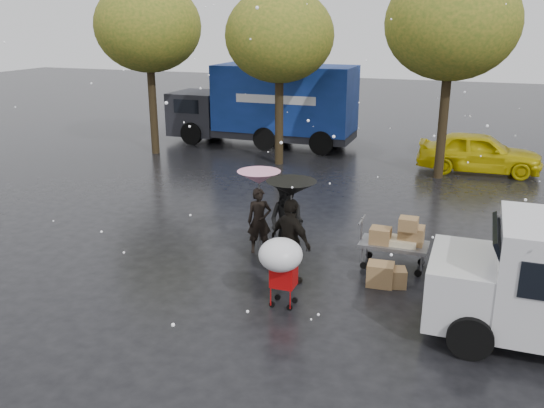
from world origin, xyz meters
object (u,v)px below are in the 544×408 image
(person_pink, at_px, (259,221))
(yellow_taxi, at_px, (479,152))
(person_black, at_px, (291,242))
(shopping_cart, at_px, (281,258))
(blue_truck, at_px, (267,105))
(vendor_cart, at_px, (398,238))

(person_pink, distance_m, yellow_taxi, 10.96)
(person_black, height_order, yellow_taxi, person_black)
(person_black, bearing_deg, yellow_taxi, -80.09)
(shopping_cart, bearing_deg, person_pink, 119.45)
(shopping_cart, xyz_separation_m, blue_truck, (-5.66, 14.33, 0.69))
(shopping_cart, distance_m, yellow_taxi, 12.86)
(person_pink, bearing_deg, blue_truck, 82.20)
(person_black, bearing_deg, vendor_cart, -114.73)
(blue_truck, xyz_separation_m, yellow_taxi, (8.99, -1.92, -1.02))
(vendor_cart, xyz_separation_m, blue_truck, (-7.48, 11.60, 1.03))
(person_black, distance_m, yellow_taxi, 11.79)
(vendor_cart, height_order, yellow_taxi, yellow_taxi)
(blue_truck, distance_m, yellow_taxi, 9.25)
(person_pink, height_order, person_black, person_black)
(blue_truck, bearing_deg, person_black, -67.44)
(vendor_cart, bearing_deg, blue_truck, 122.81)
(vendor_cart, height_order, shopping_cart, shopping_cart)
(vendor_cart, xyz_separation_m, yellow_taxi, (1.51, 9.68, 0.02))
(person_black, xyz_separation_m, shopping_cart, (0.19, -1.17, 0.13))
(shopping_cart, relative_size, yellow_taxi, 0.34)
(person_pink, relative_size, yellow_taxi, 0.36)
(person_pink, height_order, shopping_cart, person_pink)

